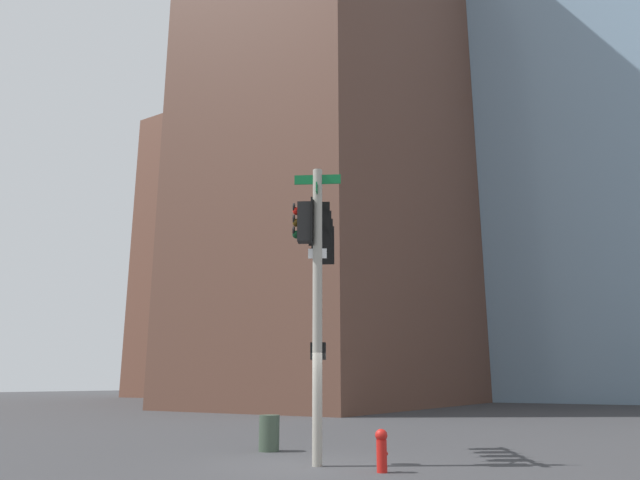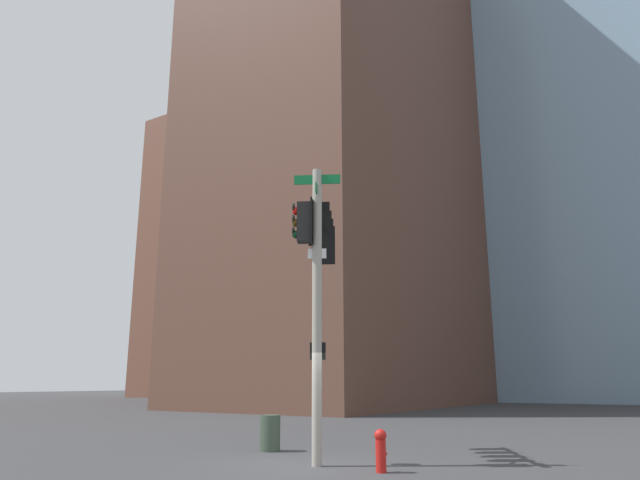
% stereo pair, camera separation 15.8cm
% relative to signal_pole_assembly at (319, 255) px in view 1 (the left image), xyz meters
% --- Properties ---
extents(ground_plane, '(200.00, 200.00, 0.00)m').
position_rel_signal_pole_assembly_xyz_m(ground_plane, '(-1.07, -0.24, -5.09)').
color(ground_plane, '#38383A').
extents(signal_pole_assembly, '(3.75, 2.36, 7.02)m').
position_rel_signal_pole_assembly_xyz_m(signal_pole_assembly, '(0.00, 0.00, 0.00)').
color(signal_pole_assembly, '#9E998C').
rests_on(signal_pole_assembly, ground_plane).
extents(fire_hydrant, '(0.34, 0.26, 0.87)m').
position_rel_signal_pole_assembly_xyz_m(fire_hydrant, '(-1.05, -2.22, -4.61)').
color(fire_hydrant, red).
rests_on(fire_hydrant, ground_plane).
extents(litter_bin, '(0.56, 0.56, 0.95)m').
position_rel_signal_pole_assembly_xyz_m(litter_bin, '(0.77, 2.10, -4.61)').
color(litter_bin, '#384738').
rests_on(litter_bin, ground_plane).
extents(building_brick_nearside, '(27.42, 15.13, 52.16)m').
position_rel_signal_pole_assembly_xyz_m(building_brick_nearside, '(28.78, 15.72, 20.99)').
color(building_brick_nearside, brown).
rests_on(building_brick_nearside, ground_plane).
extents(building_brick_midblock, '(16.99, 15.89, 34.50)m').
position_rel_signal_pole_assembly_xyz_m(building_brick_midblock, '(39.64, 25.65, 12.16)').
color(building_brick_midblock, brown).
rests_on(building_brick_midblock, ground_plane).
extents(building_glass_tower, '(29.59, 31.13, 70.82)m').
position_rel_signal_pole_assembly_xyz_m(building_glass_tower, '(57.33, -3.35, 30.32)').
color(building_glass_tower, '#7A99B2').
rests_on(building_glass_tower, ground_plane).
extents(building_brick_farside, '(17.77, 16.52, 36.24)m').
position_rel_signal_pole_assembly_xyz_m(building_brick_farside, '(45.30, 43.40, 13.03)').
color(building_brick_farside, brown).
rests_on(building_brick_farside, ground_plane).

